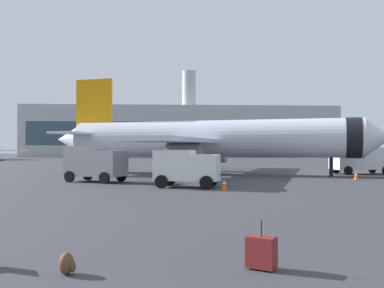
# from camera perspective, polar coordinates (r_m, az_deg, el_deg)

# --- Properties ---
(airplane_at_gate) EXTENTS (34.62, 31.69, 10.50)m
(airplane_at_gate) POSITION_cam_1_polar(r_m,az_deg,el_deg) (44.06, 2.09, 0.66)
(airplane_at_gate) COLOR silver
(airplane_at_gate) RESTS_ON ground
(service_truck) EXTENTS (5.27, 4.21, 2.90)m
(service_truck) POSITION_cam_1_polar(r_m,az_deg,el_deg) (34.99, -12.93, -2.38)
(service_truck) COLOR gray
(service_truck) RESTS_ON ground
(fuel_truck) EXTENTS (6.21, 3.21, 3.20)m
(fuel_truck) POSITION_cam_1_polar(r_m,az_deg,el_deg) (47.77, 21.66, -1.66)
(fuel_truck) COLOR white
(fuel_truck) RESTS_ON ground
(cargo_van) EXTENTS (4.77, 3.29, 2.60)m
(cargo_van) POSITION_cam_1_polar(r_m,az_deg,el_deg) (29.41, -0.80, -3.05)
(cargo_van) COLOR white
(cargo_van) RESTS_ON ground
(safety_cone_near) EXTENTS (0.44, 0.44, 0.61)m
(safety_cone_near) POSITION_cam_1_polar(r_m,az_deg,el_deg) (43.09, -10.00, -3.77)
(safety_cone_near) COLOR #F2590C
(safety_cone_near) RESTS_ON ground
(safety_cone_mid) EXTENTS (0.44, 0.44, 0.80)m
(safety_cone_mid) POSITION_cam_1_polar(r_m,az_deg,el_deg) (27.63, 4.37, -5.40)
(safety_cone_mid) COLOR #F2590C
(safety_cone_mid) RESTS_ON ground
(safety_cone_far) EXTENTS (0.44, 0.44, 0.80)m
(safety_cone_far) POSITION_cam_1_polar(r_m,az_deg,el_deg) (38.75, 21.23, -3.97)
(safety_cone_far) COLOR #F2590C
(safety_cone_far) RESTS_ON ground
(safety_cone_outer) EXTENTS (0.44, 0.44, 0.72)m
(safety_cone_outer) POSITION_cam_1_polar(r_m,az_deg,el_deg) (45.45, -2.61, -3.54)
(safety_cone_outer) COLOR #F2590C
(safety_cone_outer) RESTS_ON ground
(rolling_suitcase) EXTENTS (0.75, 0.69, 1.10)m
(rolling_suitcase) POSITION_cam_1_polar(r_m,az_deg,el_deg) (10.01, 9.31, -14.14)
(rolling_suitcase) COLOR maroon
(rolling_suitcase) RESTS_ON ground
(traveller_backpack) EXTENTS (0.36, 0.40, 0.48)m
(traveller_backpack) POSITION_cam_1_polar(r_m,az_deg,el_deg) (9.91, -16.46, -15.21)
(traveller_backpack) COLOR brown
(traveller_backpack) RESTS_ON ground
(terminal_building) EXTENTS (99.82, 18.10, 28.05)m
(terminal_building) POSITION_cam_1_polar(r_m,az_deg,el_deg) (139.50, -1.39, 1.69)
(terminal_building) COLOR #B2B2B7
(terminal_building) RESTS_ON ground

